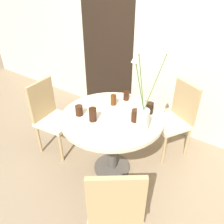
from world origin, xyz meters
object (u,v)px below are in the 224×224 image
(drink_glass_1, at_px, (126,96))
(drink_glass_3, at_px, (93,114))
(side_plate, at_px, (103,128))
(flower_vase, at_px, (144,110))
(chair_far_back, at_px, (50,114))
(drink_glass_0, at_px, (113,100))
(birthday_cake, at_px, (126,110))
(chair_left_flank, at_px, (176,116))
(drink_glass_2, at_px, (79,110))
(chair_right_flank, at_px, (115,204))
(drink_glass_4, at_px, (150,108))
(drink_glass_5, at_px, (135,116))

(drink_glass_1, relative_size, drink_glass_3, 0.76)
(side_plate, distance_m, drink_glass_3, 0.17)
(flower_vase, bearing_deg, drink_glass_1, 136.45)
(chair_far_back, relative_size, drink_glass_0, 7.96)
(birthday_cake, bearing_deg, chair_far_back, -166.57)
(side_plate, bearing_deg, drink_glass_3, 162.81)
(chair_left_flank, bearing_deg, drink_glass_1, -112.53)
(drink_glass_1, xyz_separation_m, drink_glass_2, (-0.21, -0.54, 0.00))
(flower_vase, height_order, drink_glass_2, flower_vase)
(chair_far_back, height_order, chair_right_flank, same)
(birthday_cake, distance_m, drink_glass_4, 0.24)
(drink_glass_3, xyz_separation_m, drink_glass_4, (0.37, 0.43, -0.01))
(drink_glass_3, bearing_deg, drink_glass_0, 92.73)
(chair_far_back, distance_m, drink_glass_4, 1.20)
(drink_glass_2, xyz_separation_m, drink_glass_4, (0.55, 0.44, 0.01))
(chair_right_flank, distance_m, side_plate, 0.67)
(chair_right_flank, bearing_deg, chair_far_back, -59.70)
(birthday_cake, height_order, drink_glass_1, birthday_cake)
(side_plate, xyz_separation_m, drink_glass_4, (0.22, 0.48, 0.05))
(flower_vase, bearing_deg, chair_far_back, -176.67)
(chair_left_flank, height_order, drink_glass_4, chair_left_flank)
(drink_glass_2, bearing_deg, chair_right_flank, -32.12)
(birthday_cake, height_order, drink_glass_3, drink_glass_3)
(side_plate, xyz_separation_m, drink_glass_5, (0.18, 0.27, 0.06))
(chair_far_back, distance_m, drink_glass_1, 0.94)
(chair_right_flank, distance_m, flower_vase, 0.78)
(drink_glass_0, distance_m, drink_glass_4, 0.40)
(chair_right_flank, height_order, drink_glass_4, chair_right_flank)
(chair_right_flank, distance_m, drink_glass_5, 0.82)
(drink_glass_1, height_order, drink_glass_5, drink_glass_5)
(flower_vase, height_order, drink_glass_4, flower_vase)
(chair_left_flank, height_order, drink_glass_2, chair_left_flank)
(drink_glass_3, bearing_deg, drink_glass_4, 49.17)
(chair_left_flank, xyz_separation_m, drink_glass_2, (-0.68, -0.91, 0.28))
(birthday_cake, bearing_deg, drink_glass_0, 159.41)
(chair_far_back, height_order, drink_glass_3, chair_far_back)
(side_plate, bearing_deg, flower_vase, 30.46)
(side_plate, relative_size, drink_glass_4, 1.85)
(drink_glass_2, relative_size, drink_glass_3, 0.77)
(drink_glass_3, distance_m, drink_glass_5, 0.40)
(chair_far_back, distance_m, drink_glass_0, 0.82)
(chair_far_back, bearing_deg, side_plate, -104.89)
(drink_glass_2, bearing_deg, chair_far_back, 173.15)
(side_plate, bearing_deg, drink_glass_5, 56.62)
(flower_vase, bearing_deg, chair_right_flank, -76.96)
(drink_glass_4, bearing_deg, flower_vase, -74.56)
(birthday_cake, xyz_separation_m, side_plate, (-0.04, -0.33, -0.03))
(drink_glass_4, xyz_separation_m, drink_glass_5, (-0.04, -0.21, 0.00))
(chair_left_flank, relative_size, chair_right_flank, 1.00)
(flower_vase, xyz_separation_m, drink_glass_5, (-0.13, 0.09, -0.16))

